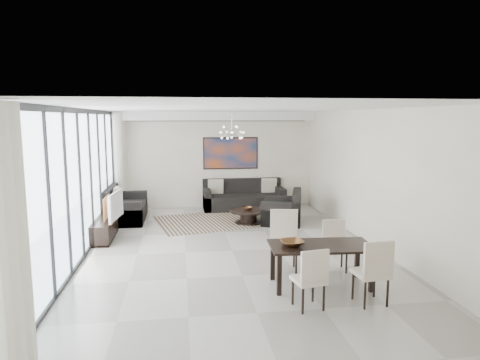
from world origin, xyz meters
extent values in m
cube|color=#A8A39B|center=(0.00, 0.00, 0.01)|extent=(6.00, 9.00, 0.02)
cube|color=white|center=(0.00, 0.00, 2.89)|extent=(6.00, 9.00, 0.02)
cube|color=silver|center=(0.00, 4.49, 1.45)|extent=(6.00, 0.02, 2.90)
cube|color=silver|center=(0.00, -4.49, 1.45)|extent=(6.00, 0.02, 2.90)
cube|color=silver|center=(2.99, 0.00, 1.45)|extent=(0.02, 9.00, 2.90)
cube|color=silver|center=(-2.98, 0.00, 1.45)|extent=(0.01, 8.95, 2.85)
cube|color=black|center=(-2.94, 0.00, 2.85)|extent=(0.04, 8.95, 0.10)
cube|color=black|center=(-2.94, 0.00, 0.03)|extent=(0.04, 8.95, 0.06)
cube|color=black|center=(-2.94, -3.00, 1.45)|extent=(0.04, 0.05, 2.88)
cube|color=black|center=(-2.94, -2.00, 1.45)|extent=(0.04, 0.05, 2.88)
cube|color=black|center=(-2.94, -1.00, 1.45)|extent=(0.04, 0.05, 2.88)
cube|color=black|center=(-2.94, 0.00, 1.45)|extent=(0.04, 0.05, 2.88)
cube|color=black|center=(-2.94, 1.00, 1.45)|extent=(0.04, 0.05, 2.88)
cube|color=black|center=(-2.94, 2.00, 1.45)|extent=(0.04, 0.05, 2.88)
cube|color=black|center=(-2.94, 3.00, 1.45)|extent=(0.04, 0.05, 2.88)
cube|color=black|center=(-2.94, 4.00, 1.45)|extent=(0.04, 0.05, 2.88)
cylinder|color=white|center=(-2.80, 4.15, 1.45)|extent=(0.36, 0.36, 2.85)
cube|color=white|center=(0.00, 4.30, 2.77)|extent=(5.98, 0.40, 0.26)
cube|color=#AD4418|center=(0.50, 4.47, 1.65)|extent=(1.68, 0.04, 0.98)
cylinder|color=silver|center=(0.30, 2.50, 2.62)|extent=(0.02, 0.02, 0.55)
sphere|color=silver|center=(0.30, 2.50, 2.35)|extent=(0.12, 0.12, 0.12)
cube|color=black|center=(-0.22, 2.60, 0.01)|extent=(3.20, 2.71, 0.01)
cylinder|color=black|center=(0.70, 2.28, 0.33)|extent=(0.99, 0.99, 0.04)
cylinder|color=black|center=(0.70, 2.28, 0.15)|extent=(0.44, 0.44, 0.31)
cylinder|color=black|center=(0.70, 2.28, 0.01)|extent=(0.70, 0.70, 0.03)
imported|color=brown|center=(0.69, 2.30, 0.38)|extent=(0.28, 0.28, 0.07)
cube|color=black|center=(0.84, 4.02, 0.22)|extent=(2.41, 0.99, 0.44)
cube|color=black|center=(0.84, 4.42, 0.66)|extent=(2.41, 0.20, 0.44)
cube|color=black|center=(-0.27, 4.02, 0.32)|extent=(0.20, 0.99, 0.64)
cube|color=black|center=(1.95, 4.02, 0.32)|extent=(0.20, 0.99, 0.64)
cube|color=black|center=(-2.50, 3.05, 0.22)|extent=(1.01, 1.79, 0.45)
cube|color=black|center=(-2.90, 3.05, 0.67)|extent=(0.20, 1.79, 0.45)
cube|color=black|center=(-2.50, 2.25, 0.32)|extent=(1.01, 0.20, 0.65)
cube|color=black|center=(-2.50, 3.85, 0.32)|extent=(1.01, 0.20, 0.65)
cube|color=black|center=(1.55, 2.15, 0.22)|extent=(1.24, 1.28, 0.44)
cube|color=black|center=(1.93, 2.04, 0.66)|extent=(0.49, 1.06, 0.44)
cube|color=black|center=(1.67, 2.56, 0.32)|extent=(1.00, 0.47, 0.64)
cube|color=black|center=(1.43, 1.75, 0.32)|extent=(1.00, 0.47, 0.64)
cylinder|color=black|center=(-2.65, 4.15, 0.53)|extent=(0.40, 0.40, 0.04)
cylinder|color=black|center=(-2.65, 4.15, 0.26)|extent=(0.06, 0.06, 0.50)
cylinder|color=black|center=(-2.65, 4.15, 0.01)|extent=(0.28, 0.28, 0.03)
cube|color=black|center=(-2.76, 1.27, 0.22)|extent=(0.40, 1.43, 0.45)
imported|color=gray|center=(-2.60, 1.30, 0.75)|extent=(0.26, 1.08, 0.62)
cube|color=black|center=(1.19, -2.04, 0.67)|extent=(1.69, 0.92, 0.04)
cube|color=black|center=(0.44, -2.32, 0.33)|extent=(0.07, 0.07, 0.65)
cube|color=black|center=(0.48, -1.68, 0.33)|extent=(0.07, 0.07, 0.65)
cube|color=black|center=(1.91, -2.40, 0.33)|extent=(0.07, 0.07, 0.65)
cube|color=black|center=(1.95, -1.76, 0.33)|extent=(0.07, 0.07, 0.65)
cube|color=beige|center=(0.75, -2.81, 0.42)|extent=(0.49, 0.49, 0.05)
cube|color=beige|center=(0.79, -2.99, 0.65)|extent=(0.42, 0.12, 0.51)
cylinder|color=black|center=(0.56, -2.68, 0.20)|extent=(0.04, 0.04, 0.39)
cylinder|color=black|center=(0.94, -2.95, 0.20)|extent=(0.04, 0.04, 0.39)
cube|color=beige|center=(1.70, -2.79, 0.46)|extent=(0.50, 0.50, 0.06)
cube|color=beige|center=(1.72, -2.99, 0.72)|extent=(0.46, 0.09, 0.56)
cylinder|color=black|center=(1.51, -2.63, 0.21)|extent=(0.04, 0.04, 0.43)
cylinder|color=black|center=(1.90, -2.95, 0.21)|extent=(0.04, 0.04, 0.43)
cube|color=beige|center=(0.78, -1.29, 0.49)|extent=(0.57, 0.57, 0.06)
cube|color=beige|center=(0.81, -1.08, 0.77)|extent=(0.50, 0.14, 0.60)
cylinder|color=black|center=(0.94, -1.51, 0.23)|extent=(0.04, 0.04, 0.46)
cylinder|color=black|center=(0.62, -1.07, 0.23)|extent=(0.04, 0.04, 0.46)
cube|color=beige|center=(1.69, -1.39, 0.41)|extent=(0.46, 0.46, 0.05)
cube|color=beige|center=(1.71, -1.21, 0.64)|extent=(0.41, 0.09, 0.50)
cylinder|color=black|center=(1.83, -1.57, 0.19)|extent=(0.04, 0.04, 0.38)
cylinder|color=black|center=(1.55, -1.21, 0.19)|extent=(0.04, 0.04, 0.38)
imported|color=brown|center=(0.71, -2.03, 0.73)|extent=(0.42, 0.42, 0.09)
camera|label=1|loc=(-1.03, -8.47, 2.71)|focal=32.00mm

